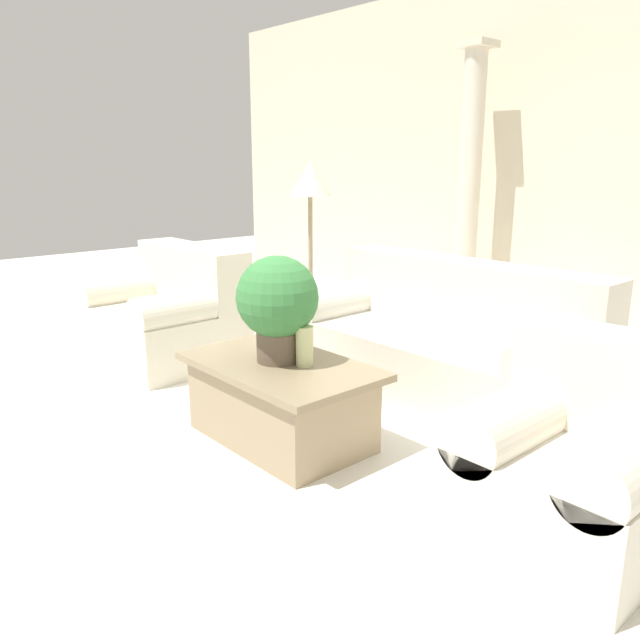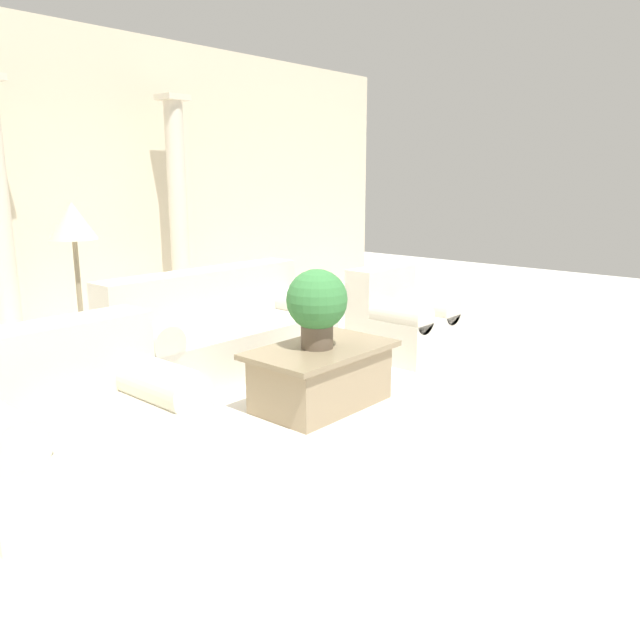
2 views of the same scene
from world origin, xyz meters
name	(u,v)px [view 2 (image 2 of 2)]	position (x,y,z in m)	size (l,w,h in m)	color
ground_plane	(272,390)	(0.00, 0.00, 0.00)	(16.00, 16.00, 0.00)	silver
wall_back	(74,184)	(0.00, 2.93, 1.60)	(10.00, 0.06, 3.20)	beige
sofa_long	(220,330)	(0.12, 0.77, 0.34)	(2.04, 0.89, 0.86)	beige
loveseat	(70,419)	(-1.79, -0.23, 0.35)	(1.22, 0.89, 0.86)	beige
coffee_table	(322,376)	(0.00, -0.52, 0.23)	(1.10, 0.67, 0.45)	#998466
potted_plant	(317,303)	(-0.03, -0.51, 0.78)	(0.45, 0.45, 0.58)	brown
pillar_candle	(325,328)	(0.12, -0.45, 0.56)	(0.09, 0.09, 0.22)	beige
floor_lamp	(75,241)	(-1.19, 0.72, 1.24)	(0.33, 0.33, 1.50)	gray
column_right	(178,211)	(0.98, 2.49, 1.30)	(0.29, 0.29, 2.54)	beige
armchair	(398,319)	(1.52, -0.17, 0.35)	(0.76, 0.81, 0.83)	beige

